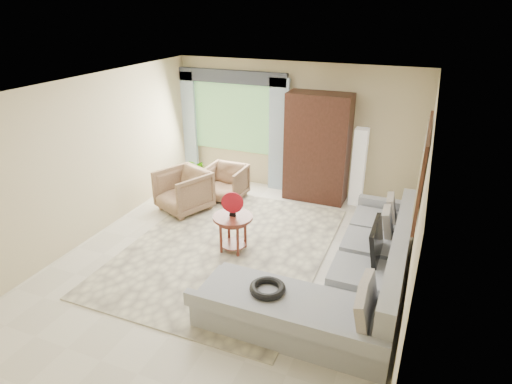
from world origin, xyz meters
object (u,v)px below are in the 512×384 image
at_px(armchair_right, 226,183).
at_px(potted_plant, 198,172).
at_px(coffee_table, 233,233).
at_px(floor_lamp, 358,167).
at_px(tv_screen, 377,241).
at_px(armoire, 317,148).
at_px(sectional_sofa, 348,278).
at_px(armchair_left, 183,191).

bearing_deg(armchair_right, potted_plant, 154.90).
bearing_deg(armchair_right, coffee_table, -60.19).
bearing_deg(floor_lamp, tv_screen, -74.94).
bearing_deg(floor_lamp, armoire, -175.71).
xyz_separation_m(sectional_sofa, floor_lamp, (-0.43, 2.96, 0.47)).
relative_size(potted_plant, floor_lamp, 0.40).
xyz_separation_m(sectional_sofa, potted_plant, (-3.72, 2.59, 0.02)).
relative_size(tv_screen, armchair_right, 0.98).
bearing_deg(tv_screen, armoire, 120.55).
xyz_separation_m(potted_plant, armoire, (2.49, 0.31, 0.75)).
relative_size(armchair_right, potted_plant, 1.27).
bearing_deg(sectional_sofa, armoire, 113.06).
bearing_deg(potted_plant, floor_lamp, 6.39).
bearing_deg(tv_screen, potted_plant, 150.74).
bearing_deg(floor_lamp, armchair_right, -162.30).
bearing_deg(potted_plant, armoire, 7.06).
bearing_deg(armchair_left, armoire, 57.98).
height_order(sectional_sofa, tv_screen, tv_screen).
bearing_deg(coffee_table, armoire, 74.94).
distance_m(armchair_right, armoire, 1.91).
relative_size(tv_screen, coffee_table, 1.21).
relative_size(sectional_sofa, armoire, 1.65).
bearing_deg(armoire, coffee_table, -105.06).
distance_m(coffee_table, armoire, 2.63).
relative_size(armchair_right, armoire, 0.36).
distance_m(armchair_left, potted_plant, 1.22).
xyz_separation_m(sectional_sofa, coffee_table, (-1.89, 0.46, 0.04)).
bearing_deg(floor_lamp, sectional_sofa, -81.67).
bearing_deg(armoire, potted_plant, -172.94).
distance_m(armchair_left, armoire, 2.67).
height_order(coffee_table, armoire, armoire).
bearing_deg(armchair_right, sectional_sofa, -36.95).
height_order(coffee_table, floor_lamp, floor_lamp).
height_order(tv_screen, floor_lamp, floor_lamp).
bearing_deg(coffee_table, tv_screen, -2.70).
xyz_separation_m(armchair_right, armoire, (1.63, 0.72, 0.71)).
relative_size(sectional_sofa, armchair_left, 4.01).
bearing_deg(potted_plant, armchair_left, -73.17).
height_order(coffee_table, potted_plant, coffee_table).
distance_m(coffee_table, armchair_right, 1.98).
distance_m(sectional_sofa, armchair_right, 3.60).
bearing_deg(sectional_sofa, tv_screen, 53.12).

